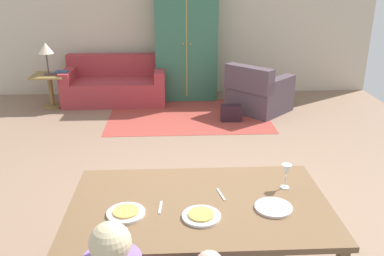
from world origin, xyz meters
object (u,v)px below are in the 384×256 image
(plate_near_man, at_px, (126,213))
(wine_glass, at_px, (286,171))
(book_lower, at_px, (60,73))
(plate_near_woman, at_px, (273,208))
(book_upper, at_px, (61,72))
(armchair, at_px, (258,93))
(dining_table, at_px, (199,211))
(side_table, at_px, (50,86))
(plate_near_child, at_px, (201,216))
(couch, at_px, (116,85))
(armoire, at_px, (186,41))
(table_lamp, at_px, (46,49))
(handbag, at_px, (231,113))

(plate_near_man, bearing_deg, wine_glass, 14.96)
(wine_glass, relative_size, book_lower, 0.85)
(plate_near_woman, xyz_separation_m, book_upper, (-2.56, 4.71, -0.15))
(armchair, bearing_deg, dining_table, -106.83)
(dining_table, height_order, side_table, dining_table)
(plate_near_child, bearing_deg, couch, 103.32)
(dining_table, distance_m, plate_near_man, 0.51)
(plate_near_man, bearing_deg, book_lower, 108.77)
(wine_glass, height_order, armoire, armoire)
(dining_table, xyz_separation_m, wine_glass, (0.64, 0.18, 0.20))
(plate_near_man, bearing_deg, dining_table, 13.86)
(plate_near_child, height_order, table_lamp, table_lamp)
(dining_table, distance_m, armchair, 4.39)
(plate_near_man, height_order, armoire, armoire)
(armoire, distance_m, book_upper, 2.25)
(plate_near_man, bearing_deg, handbag, 72.10)
(couch, bearing_deg, table_lamp, -166.68)
(dining_table, distance_m, side_table, 5.17)
(plate_near_man, height_order, book_lower, plate_near_man)
(dining_table, relative_size, table_lamp, 3.28)
(plate_near_child, xyz_separation_m, armoire, (0.09, 5.26, 0.28))
(armoire, relative_size, table_lamp, 3.89)
(plate_near_woman, distance_m, book_lower, 5.40)
(book_lower, bearing_deg, book_upper, -35.73)
(dining_table, height_order, couch, couch)
(plate_near_woman, xyz_separation_m, handbag, (0.27, 3.82, -0.64))
(couch, relative_size, armoire, 0.85)
(armoire, distance_m, table_lamp, 2.43)
(armchair, xyz_separation_m, book_upper, (-3.34, 0.43, 0.30))
(wine_glass, distance_m, armoire, 4.94)
(table_lamp, bearing_deg, couch, 13.32)
(armoire, height_order, table_lamp, armoire)
(wine_glass, distance_m, armchair, 4.09)
(couch, xyz_separation_m, book_upper, (-0.87, -0.26, 0.32))
(armoire, height_order, side_table, armoire)
(plate_near_woman, xyz_separation_m, armoire, (-0.40, 5.18, 0.28))
(side_table, bearing_deg, book_lower, 5.31)
(book_upper, bearing_deg, plate_near_man, -71.49)
(plate_near_child, bearing_deg, book_lower, 113.58)
(plate_near_child, distance_m, wine_glass, 0.74)
(table_lamp, distance_m, handbag, 3.29)
(side_table, bearing_deg, wine_glass, -56.62)
(plate_near_woman, relative_size, book_lower, 1.14)
(couch, xyz_separation_m, side_table, (-1.09, -0.26, 0.07))
(wine_glass, distance_m, book_lower, 5.24)
(handbag, bearing_deg, armoire, 115.92)
(wine_glass, xyz_separation_m, side_table, (-2.93, 4.44, -0.52))
(dining_table, bearing_deg, plate_near_woman, -11.62)
(table_lamp, bearing_deg, plate_near_woman, -59.55)
(plate_near_child, xyz_separation_m, book_lower, (-2.10, 4.82, -0.18))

